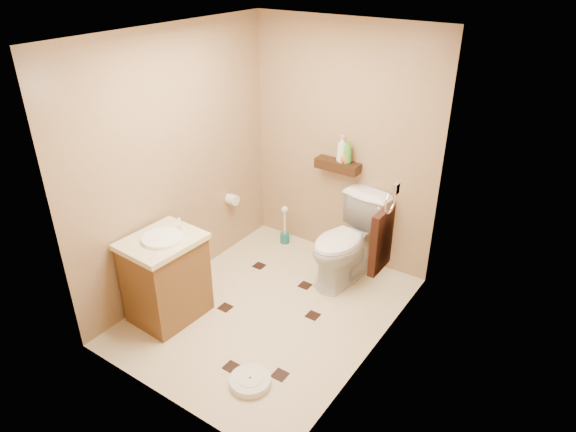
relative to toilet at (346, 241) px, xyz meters
The scene contains 18 objects.
ground 0.99m from the toilet, 110.88° to the right, with size 2.50×2.50×0.00m, color beige.
wall_back 0.94m from the toilet, 127.21° to the left, with size 2.00×0.04×2.40m, color #A27B5D.
wall_front 2.24m from the toilet, 98.67° to the right, with size 2.00×0.04×2.40m, color #A27B5D.
wall_left 1.74m from the toilet, 147.73° to the right, with size 0.04×2.50×2.40m, color #A27B5D.
wall_right 1.33m from the toilet, 50.63° to the right, with size 0.04×2.50×2.40m, color #A27B5D.
ceiling 2.17m from the toilet, 110.88° to the right, with size 2.00×2.50×0.02m, color white.
wall_shelf 0.76m from the toilet, 133.20° to the left, with size 0.46×0.14×0.10m, color #311F0D.
floor_accents 1.02m from the toilet, 106.92° to the right, with size 1.16×1.38×0.01m.
toilet is the anchor object (origin of this frame).
vanity 1.71m from the toilet, 126.49° to the right, with size 0.56×0.67×0.91m.
bathroom_scale 1.68m from the toilet, 86.97° to the right, with size 0.41×0.41×0.06m.
toilet_brush 0.95m from the toilet, 164.92° to the left, with size 0.10×0.10×0.45m.
towel_ring 0.98m from the toilet, 44.33° to the right, with size 0.12×0.30×0.76m.
toilet_paper 1.28m from the toilet, behind, with size 0.12×0.11×0.12m.
bottle_a 0.89m from the toilet, 129.52° to the left, with size 0.10×0.10×0.26m, color silver.
bottle_b 0.84m from the toilet, 129.08° to the left, with size 0.07×0.07×0.15m, color yellow.
bottle_c 0.83m from the toilet, 125.52° to the left, with size 0.11×0.11×0.14m, color #F74B1D.
bottle_d 0.86m from the toilet, 122.86° to the left, with size 0.09×0.09×0.23m, color green.
Camera 1 is at (2.23, -2.98, 2.95)m, focal length 32.00 mm.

